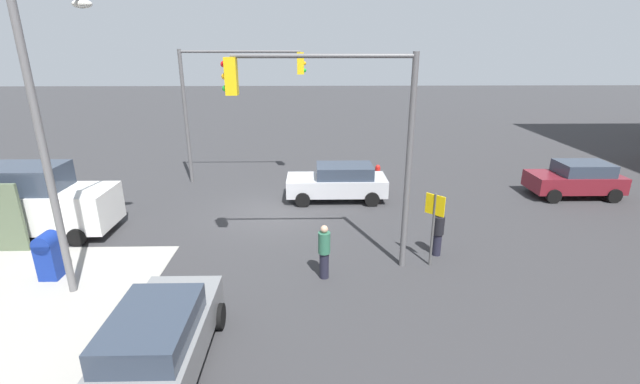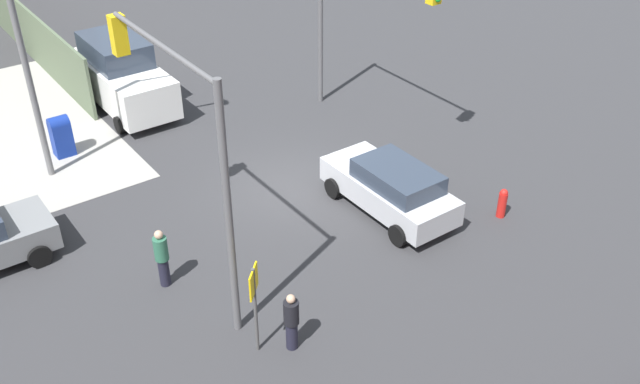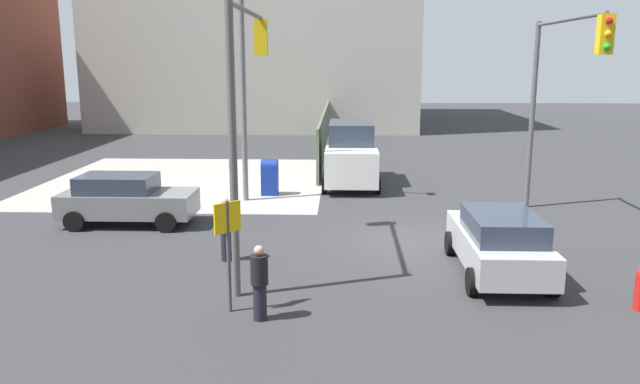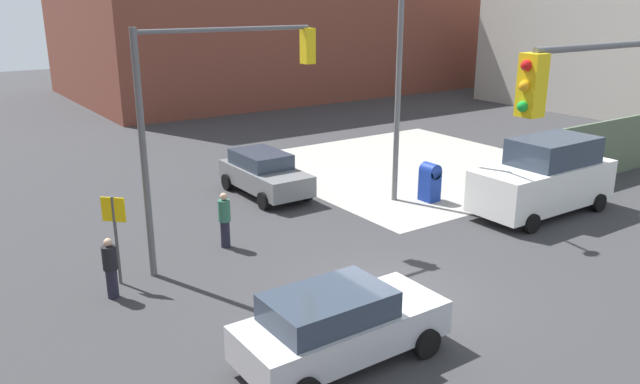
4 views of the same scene
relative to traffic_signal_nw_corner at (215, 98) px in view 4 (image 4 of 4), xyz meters
name	(u,v)px [view 4 (image 4 of 4)]	position (x,y,z in m)	size (l,w,h in m)	color
ground_plane	(389,294)	(2.45, -4.50, -4.63)	(120.00, 120.00, 0.00)	#333335
sidewalk_corner	(411,166)	(11.45, 4.50, -4.62)	(12.00, 12.00, 0.01)	#9E9B93
building_warehouse_north	(279,8)	(19.68, 29.50, 1.74)	(32.00, 18.00, 12.72)	brown
traffic_signal_nw_corner	(215,98)	(0.00, 0.00, 0.00)	(5.39, 0.36, 6.50)	#59595B
traffic_signal_se_corner	(636,134)	(4.63, -9.00, 0.04)	(6.01, 0.36, 6.50)	#59595B
street_lamp_corner	(404,73)	(7.58, 0.94, 0.08)	(0.82, 2.64, 8.00)	slate
warning_sign_two_way	(115,225)	(-2.95, -0.01, -2.99)	(0.48, 0.48, 2.40)	#4C4C4C
mailbox_blue	(430,181)	(8.65, 0.50, -3.86)	(0.56, 0.64, 1.43)	navy
coupe_silver	(339,324)	(-0.40, -6.21, -3.78)	(4.44, 2.02, 1.62)	#B7BABF
hatchback_gray	(264,173)	(4.01, 4.59, -3.78)	(2.02, 4.22, 1.62)	slate
van_white_delivery	(545,177)	(10.94, -2.70, -3.35)	(5.40, 2.32, 2.62)	white
pedestrian_crossing	(111,267)	(-3.35, -0.70, -3.81)	(0.36, 0.36, 1.58)	black
pedestrian_waiting	(225,219)	(0.45, 0.70, -3.74)	(0.36, 0.36, 1.70)	#2D664C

